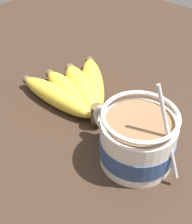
% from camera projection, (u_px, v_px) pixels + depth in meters
% --- Properties ---
extents(table, '(1.15, 1.15, 0.03)m').
position_uv_depth(table, '(93.00, 157.00, 0.48)').
color(table, '#332319').
rests_on(table, ground).
extents(coffee_mug, '(0.15, 0.11, 0.14)m').
position_uv_depth(coffee_mug, '(137.00, 141.00, 0.43)').
color(coffee_mug, white).
rests_on(coffee_mug, table).
extents(banana_bunch, '(0.19, 0.16, 0.04)m').
position_uv_depth(banana_bunch, '(76.00, 90.00, 0.55)').
color(banana_bunch, brown).
rests_on(banana_bunch, table).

